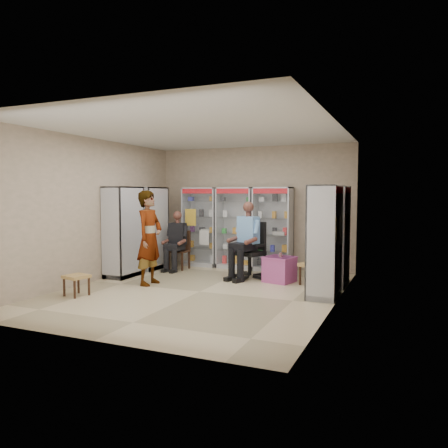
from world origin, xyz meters
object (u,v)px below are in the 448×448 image
at_px(cabinet_left_near, 123,232).
at_px(pink_trunk, 280,269).
at_px(cabinet_back_mid, 236,228).
at_px(cabinet_left_far, 151,228).
at_px(office_chair, 250,250).
at_px(cabinet_back_right, 273,229).
at_px(woven_stool_a, 313,274).
at_px(cabinet_right_near, 325,241).
at_px(wooden_chair, 179,250).
at_px(seated_shopkeeper, 249,243).
at_px(cabinet_right_far, 335,236).
at_px(cabinet_back_left, 201,227).
at_px(standing_man, 149,238).
at_px(woven_stool_b, 77,285).

height_order(cabinet_left_near, pink_trunk, cabinet_left_near).
bearing_deg(cabinet_back_mid, cabinet_left_far, -153.68).
bearing_deg(cabinet_left_far, office_chair, 86.24).
height_order(cabinet_back_right, woven_stool_a, cabinet_back_right).
distance_m(cabinet_right_near, woven_stool_a, 1.28).
relative_size(wooden_chair, seated_shopkeeper, 0.60).
bearing_deg(cabinet_right_far, cabinet_back_left, 72.25).
xyz_separation_m(cabinet_right_near, office_chair, (-1.82, 1.13, -0.38)).
bearing_deg(cabinet_right_far, cabinet_back_right, 55.27).
xyz_separation_m(seated_shopkeeper, standing_man, (-1.64, -1.38, 0.17)).
bearing_deg(woven_stool_a, office_chair, 172.26).
bearing_deg(cabinet_back_right, woven_stool_a, -46.40).
distance_m(woven_stool_a, woven_stool_b, 4.56).
distance_m(cabinet_right_near, cabinet_left_near, 4.46).
xyz_separation_m(cabinet_right_far, cabinet_right_near, (0.00, -1.10, 0.00)).
relative_size(cabinet_left_near, seated_shopkeeper, 1.28).
height_order(pink_trunk, standing_man, standing_man).
height_order(cabinet_left_far, office_chair, cabinet_left_far).
xyz_separation_m(cabinet_back_left, pink_trunk, (2.43, -1.26, -0.73)).
height_order(office_chair, seated_shopkeeper, seated_shopkeeper).
bearing_deg(office_chair, woven_stool_b, -109.91).
height_order(wooden_chair, seated_shopkeeper, seated_shopkeeper).
bearing_deg(woven_stool_a, cabinet_back_right, 133.60).
bearing_deg(cabinet_back_mid, office_chair, -55.35).
relative_size(cabinet_back_left, cabinet_left_near, 1.00).
bearing_deg(pink_trunk, cabinet_back_right, 112.98).
relative_size(cabinet_right_near, office_chair, 1.62).
bearing_deg(cabinet_left_far, cabinet_right_near, 73.75).
bearing_deg(cabinet_right_far, cabinet_left_near, 101.41).
xyz_separation_m(wooden_chair, seated_shopkeeper, (1.96, -0.42, 0.31)).
bearing_deg(cabinet_right_near, wooden_chair, 68.36).
relative_size(cabinet_right_near, cabinet_left_far, 1.00).
xyz_separation_m(cabinet_right_near, seated_shopkeeper, (-1.82, 1.08, -0.22)).
height_order(cabinet_right_far, office_chair, cabinet_right_far).
distance_m(cabinet_left_far, office_chair, 2.68).
distance_m(cabinet_back_left, cabinet_right_near, 4.18).
xyz_separation_m(cabinet_back_mid, office_chair, (0.76, -1.10, -0.38)).
bearing_deg(office_chair, cabinet_back_mid, 144.27).
relative_size(cabinet_back_mid, cabinet_right_near, 1.00).
xyz_separation_m(cabinet_back_mid, seated_shopkeeper, (0.76, -1.15, -0.22)).
height_order(cabinet_right_far, standing_man, cabinet_right_far).
bearing_deg(woven_stool_a, cabinet_left_near, -169.78).
distance_m(cabinet_left_far, seated_shopkeeper, 2.66).
bearing_deg(seated_shopkeeper, standing_man, -120.18).
bearing_deg(woven_stool_b, cabinet_right_far, 33.90).
xyz_separation_m(pink_trunk, woven_stool_a, (0.70, -0.04, -0.04)).
height_order(cabinet_back_mid, cabinet_left_far, same).
distance_m(cabinet_back_right, woven_stool_b, 4.71).
xyz_separation_m(pink_trunk, standing_man, (-2.36, -1.28, 0.69)).
xyz_separation_m(office_chair, woven_stool_b, (-2.31, -2.80, -0.43)).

